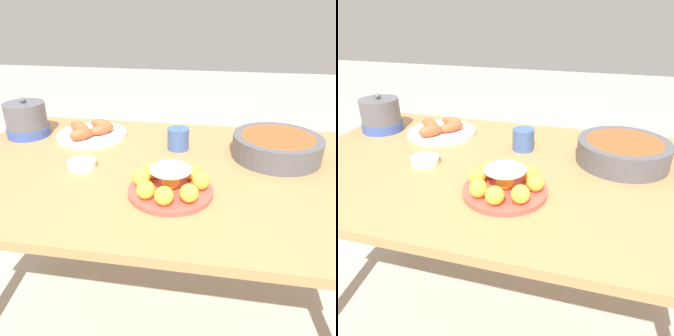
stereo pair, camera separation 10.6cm
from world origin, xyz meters
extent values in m
plane|color=#B2A899|center=(0.00, 0.00, 0.00)|extent=(12.00, 12.00, 0.00)
cylinder|color=#A87547|center=(-0.73, 0.42, 0.36)|extent=(0.06, 0.06, 0.71)
cube|color=#A87547|center=(0.00, 0.00, 0.73)|extent=(1.56, 0.93, 0.03)
cylinder|color=#E04C42|center=(0.04, -0.17, 0.75)|extent=(0.26, 0.26, 0.02)
sphere|color=yellow|center=(0.13, -0.16, 0.79)|extent=(0.05, 0.05, 0.05)
sphere|color=yellow|center=(0.10, -0.11, 0.79)|extent=(0.05, 0.05, 0.05)
sphere|color=yellow|center=(0.03, -0.08, 0.79)|extent=(0.05, 0.05, 0.05)
sphere|color=yellow|center=(-0.03, -0.12, 0.79)|extent=(0.05, 0.05, 0.05)
sphere|color=yellow|center=(-0.05, -0.17, 0.79)|extent=(0.05, 0.05, 0.05)
sphere|color=yellow|center=(-0.02, -0.24, 0.79)|extent=(0.05, 0.05, 0.05)
sphere|color=yellow|center=(0.04, -0.26, 0.79)|extent=(0.05, 0.05, 0.05)
sphere|color=yellow|center=(0.11, -0.24, 0.79)|extent=(0.05, 0.05, 0.05)
ellipsoid|color=white|center=(0.04, -0.17, 0.82)|extent=(0.13, 0.13, 0.02)
sphere|color=yellow|center=(0.04, -0.17, 0.79)|extent=(0.05, 0.05, 0.05)
cylinder|color=#4C4C51|center=(0.39, 0.15, 0.79)|extent=(0.32, 0.32, 0.08)
cylinder|color=brown|center=(0.39, 0.15, 0.82)|extent=(0.27, 0.27, 0.01)
cylinder|color=silver|center=(-0.29, -0.06, 0.76)|extent=(0.10, 0.10, 0.03)
cylinder|color=#B26623|center=(-0.29, -0.06, 0.77)|extent=(0.08, 0.08, 0.01)
cylinder|color=silver|center=(-0.37, 0.24, 0.75)|extent=(0.30, 0.30, 0.01)
ellipsoid|color=#D1512D|center=(-0.32, 0.24, 0.78)|extent=(0.11, 0.12, 0.04)
ellipsoid|color=#D1512D|center=(-0.35, 0.31, 0.78)|extent=(0.11, 0.07, 0.04)
ellipsoid|color=#D1512D|center=(-0.42, 0.25, 0.78)|extent=(0.13, 0.11, 0.05)
ellipsoid|color=#D1512D|center=(-0.38, 0.16, 0.78)|extent=(0.10, 0.11, 0.05)
cylinder|color=#38568E|center=(0.02, 0.17, 0.79)|extent=(0.09, 0.09, 0.08)
cylinder|color=#334C99|center=(-0.64, 0.21, 0.76)|extent=(0.18, 0.18, 0.04)
cylinder|color=#515156|center=(-0.64, 0.21, 0.84)|extent=(0.17, 0.17, 0.11)
sphere|color=#515156|center=(-0.64, 0.21, 0.90)|extent=(0.02, 0.02, 0.02)
camera|label=1|loc=(0.18, -1.02, 1.26)|focal=35.00mm
camera|label=2|loc=(0.28, -1.00, 1.26)|focal=35.00mm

